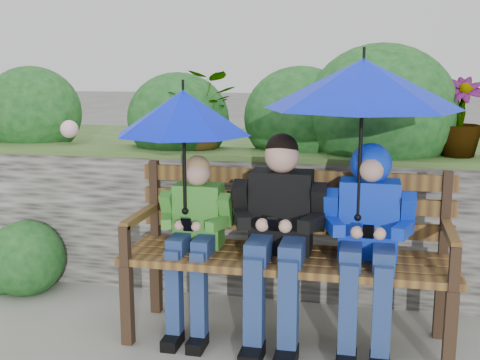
% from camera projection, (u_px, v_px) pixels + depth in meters
% --- Properties ---
extents(ground, '(60.00, 60.00, 0.00)m').
position_uv_depth(ground, '(237.00, 330.00, 3.80)').
color(ground, '#676957').
rests_on(ground, ground).
extents(garden_backdrop, '(8.00, 2.88, 1.85)m').
position_uv_depth(garden_backdrop, '(277.00, 187.00, 5.23)').
color(garden_backdrop, '#2F2D29').
rests_on(garden_backdrop, ground).
extents(park_bench, '(1.96, 0.57, 1.04)m').
position_uv_depth(park_bench, '(288.00, 243.00, 3.64)').
color(park_bench, '#302116').
rests_on(park_bench, ground).
extents(boy_left, '(0.44, 0.51, 1.11)m').
position_uv_depth(boy_left, '(195.00, 233.00, 3.66)').
color(boy_left, '#37862D').
rests_on(boy_left, ground).
extents(boy_middle, '(0.55, 0.64, 1.26)m').
position_uv_depth(boy_middle, '(278.00, 228.00, 3.53)').
color(boy_middle, black).
rests_on(boy_middle, ground).
extents(boy_right, '(0.51, 0.62, 1.21)m').
position_uv_depth(boy_right, '(368.00, 228.00, 3.43)').
color(boy_right, blue).
rests_on(boy_right, ground).
extents(umbrella_left, '(0.82, 0.82, 0.81)m').
position_uv_depth(umbrella_left, '(183.00, 112.00, 3.55)').
color(umbrella_left, '#0016DA').
rests_on(umbrella_left, ground).
extents(umbrella_right, '(1.10, 1.10, 0.97)m').
position_uv_depth(umbrella_right, '(363.00, 84.00, 3.29)').
color(umbrella_right, '#0016DA').
rests_on(umbrella_right, ground).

